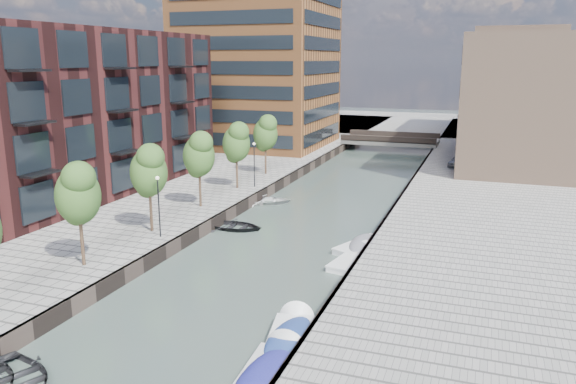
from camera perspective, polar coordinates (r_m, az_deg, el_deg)
The scene contains 26 objects.
water at distance 50.01m, azimuth 4.22°, elevation -1.19°, with size 300.00×300.00×0.00m, color #38473F.
quay_left at distance 68.61m, azimuth -26.14°, elevation 1.89°, with size 60.00×140.00×1.00m, color gray.
quay_right at distance 48.31m, azimuth 22.84°, elevation -2.13°, with size 20.00×140.00×1.00m, color gray.
quay_wall_left at distance 51.79m, azimuth -2.29°, elevation -0.08°, with size 0.25×140.00×1.00m, color #332823.
quay_wall_right at distance 48.68m, azimuth 11.16°, elevation -1.21°, with size 0.25×140.00×1.00m, color #332823.
far_closure at distance 108.12m, azimuth 12.86°, elevation 6.64°, with size 80.00×40.00×1.00m, color gray.
apartment_block at distance 49.43m, azimuth -22.19°, elevation 7.13°, with size 8.00×38.00×14.00m, color black.
tower at distance 77.72m, azimuth -2.99°, elevation 15.90°, with size 18.00×18.00×30.00m, color #94562B.
tan_block_near at distance 68.91m, azimuth 22.58°, elevation 8.59°, with size 12.00×25.00×14.00m, color #8C6C56.
tan_block_far at distance 94.80m, azimuth 21.99°, elevation 10.28°, with size 12.00×20.00×16.00m, color #8C6C56.
bridge at distance 80.50m, azimuth 10.40°, elevation 5.19°, with size 13.00×6.00×1.30m.
tree_2 at distance 33.41m, azimuth -20.59°, elevation 0.01°, with size 2.50×2.50×5.95m.
tree_3 at distance 38.87m, azimuth -13.98°, elevation 2.25°, with size 2.50×2.50×5.95m.
tree_4 at distance 44.76m, azimuth -9.05°, elevation 3.91°, with size 2.50×2.50×5.95m.
tree_5 at distance 50.93m, azimuth -5.28°, elevation 5.15°, with size 2.50×2.50×5.95m.
tree_6 at distance 57.29m, azimuth -2.32°, elevation 6.11°, with size 2.50×2.50×5.95m.
lamp_1 at distance 37.73m, azimuth -13.02°, elevation -0.81°, with size 0.24×0.24×4.12m.
lamp_2 at distance 51.59m, azimuth -3.45°, elevation 3.27°, with size 0.24×0.24×4.12m.
sloop_1 at distance 25.99m, azimuth -25.62°, elevation -16.89°, with size 2.92×4.09×0.85m, color black.
sloop_3 at distance 50.07m, azimuth -2.23°, elevation -1.14°, with size 3.19×4.47×0.93m, color silver.
sloop_4 at distance 42.73m, azimuth -5.47°, elevation -3.75°, with size 3.14×4.40×0.91m, color black.
motorboat_0 at distance 23.48m, azimuth -2.07°, elevation -18.23°, with size 2.29×5.79×1.90m.
motorboat_2 at distance 36.23m, azimuth 6.93°, elevation -6.82°, with size 2.45×4.86×1.55m.
motorboat_3 at distance 26.30m, azimuth 0.19°, elevation -14.57°, with size 2.74×5.47×1.74m.
motorboat_4 at distance 38.76m, azimuth 7.95°, elevation -5.32°, with size 3.48×5.22×1.65m.
car at distance 64.56m, azimuth 16.92°, elevation 3.05°, with size 1.46×3.62×1.23m, color gray.
Camera 1 is at (12.82, -6.69, 12.53)m, focal length 35.00 mm.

